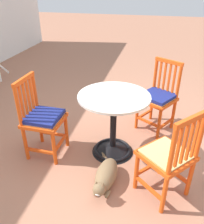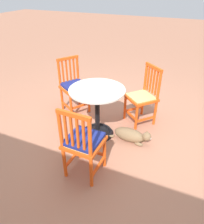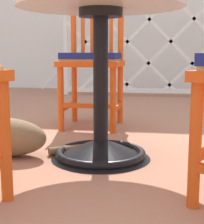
{
  "view_description": "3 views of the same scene",
  "coord_description": "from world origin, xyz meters",
  "px_view_note": "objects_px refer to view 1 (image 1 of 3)",
  "views": [
    {
      "loc": [
        -2.11,
        -0.15,
        1.78
      ],
      "look_at": [
        0.14,
        0.38,
        0.47
      ],
      "focal_mm": 37.92,
      "sensor_mm": 36.0,
      "label": 1
    },
    {
      "loc": [
        -1.04,
        2.57,
        1.96
      ],
      "look_at": [
        0.04,
        0.11,
        0.3
      ],
      "focal_mm": 34.41,
      "sensor_mm": 36.0,
      "label": 2
    },
    {
      "loc": [
        0.33,
        -1.42,
        0.51
      ],
      "look_at": [
        0.07,
        0.18,
        0.24
      ],
      "focal_mm": 57.69,
      "sensor_mm": 36.0,
      "label": 3
    }
  ],
  "objects_px": {
    "orange_chair_near_fence": "(169,157)",
    "orange_chair_by_planter": "(158,98)",
    "orange_chair_facing_out": "(42,119)",
    "cafe_table": "(113,131)",
    "tabby_cat": "(105,177)"
  },
  "relations": [
    {
      "from": "cafe_table",
      "to": "tabby_cat",
      "type": "relative_size",
      "value": 1.04
    },
    {
      "from": "orange_chair_facing_out",
      "to": "orange_chair_near_fence",
      "type": "height_order",
      "value": "same"
    },
    {
      "from": "orange_chair_facing_out",
      "to": "orange_chair_near_fence",
      "type": "bearing_deg",
      "value": -103.38
    },
    {
      "from": "cafe_table",
      "to": "orange_chair_near_fence",
      "type": "xyz_separation_m",
      "value": [
        -0.5,
        -0.58,
        0.15
      ]
    },
    {
      "from": "orange_chair_facing_out",
      "to": "orange_chair_by_planter",
      "type": "bearing_deg",
      "value": -55.79
    },
    {
      "from": "orange_chair_near_fence",
      "to": "tabby_cat",
      "type": "height_order",
      "value": "orange_chair_near_fence"
    },
    {
      "from": "orange_chair_near_fence",
      "to": "orange_chair_facing_out",
      "type": "bearing_deg",
      "value": 76.62
    },
    {
      "from": "cafe_table",
      "to": "orange_chair_by_planter",
      "type": "height_order",
      "value": "orange_chair_by_planter"
    },
    {
      "from": "cafe_table",
      "to": "orange_chair_facing_out",
      "type": "relative_size",
      "value": 0.83
    },
    {
      "from": "orange_chair_facing_out",
      "to": "orange_chair_near_fence",
      "type": "relative_size",
      "value": 1.0
    },
    {
      "from": "orange_chair_near_fence",
      "to": "orange_chair_by_planter",
      "type": "xyz_separation_m",
      "value": [
        1.14,
        0.12,
        0.01
      ]
    },
    {
      "from": "orange_chair_by_planter",
      "to": "tabby_cat",
      "type": "bearing_deg",
      "value": 159.66
    },
    {
      "from": "cafe_table",
      "to": "tabby_cat",
      "type": "xyz_separation_m",
      "value": [
        -0.52,
        -0.03,
        -0.19
      ]
    },
    {
      "from": "orange_chair_facing_out",
      "to": "orange_chair_by_planter",
      "type": "distance_m",
      "value": 1.46
    },
    {
      "from": "orange_chair_near_fence",
      "to": "orange_chair_by_planter",
      "type": "distance_m",
      "value": 1.15
    }
  ]
}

